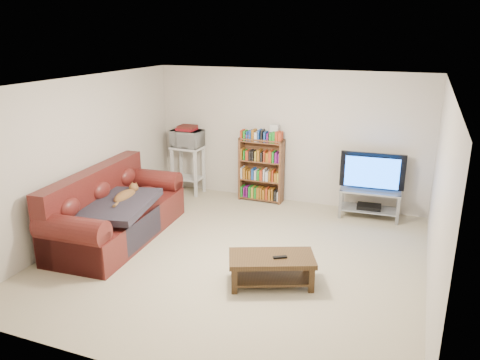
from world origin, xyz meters
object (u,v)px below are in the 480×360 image
at_px(sofa, 113,215).
at_px(tv_stand, 370,199).
at_px(bookshelf, 261,169).
at_px(coffee_table, 272,265).

height_order(sofa, tv_stand, sofa).
bearing_deg(bookshelf, tv_stand, -3.66).
relative_size(sofa, tv_stand, 2.49).
distance_m(coffee_table, bookshelf, 3.06).
bearing_deg(tv_stand, bookshelf, 172.85).
height_order(tv_stand, bookshelf, bookshelf).
distance_m(coffee_table, tv_stand, 2.84).
bearing_deg(sofa, tv_stand, 28.26).
distance_m(tv_stand, bookshelf, 2.00).
bearing_deg(bookshelf, coffee_table, -68.52).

